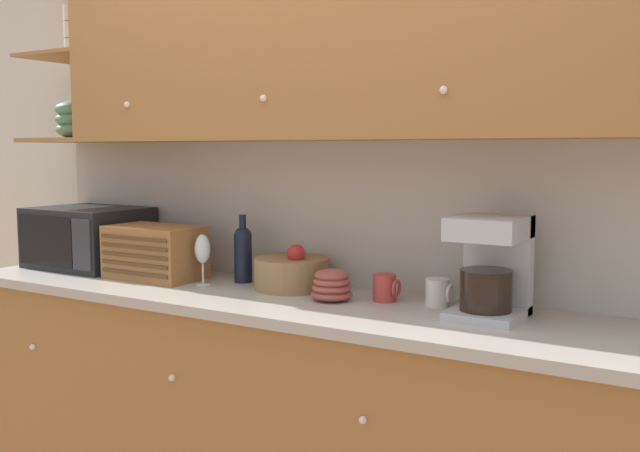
% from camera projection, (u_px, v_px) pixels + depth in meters
% --- Properties ---
extents(wall_back, '(5.64, 0.06, 2.60)m').
position_uv_depth(wall_back, '(351.00, 198.00, 2.95)').
color(wall_back, silver).
rests_on(wall_back, ground_plane).
extents(counter_unit, '(3.26, 0.64, 0.94)m').
position_uv_depth(counter_unit, '(308.00, 417.00, 2.75)').
color(counter_unit, '#A36B38').
rests_on(counter_unit, ground_plane).
extents(backsplash_panel, '(3.24, 0.01, 0.60)m').
position_uv_depth(backsplash_panel, '(346.00, 214.00, 2.93)').
color(backsplash_panel, '#B7B2A8').
rests_on(backsplash_panel, counter_unit).
extents(upper_cabinets, '(3.24, 0.40, 0.85)m').
position_uv_depth(upper_cabinets, '(363.00, 24.00, 2.61)').
color(upper_cabinets, '#A36B38').
rests_on(upper_cabinets, backsplash_panel).
extents(microwave, '(0.52, 0.41, 0.29)m').
position_uv_depth(microwave, '(88.00, 237.00, 3.42)').
color(microwave, black).
rests_on(microwave, counter_unit).
extents(bread_box, '(0.41, 0.25, 0.23)m').
position_uv_depth(bread_box, '(155.00, 252.00, 3.11)').
color(bread_box, '#996033').
rests_on(bread_box, counter_unit).
extents(wine_glass, '(0.07, 0.07, 0.21)m').
position_uv_depth(wine_glass, '(203.00, 251.00, 2.97)').
color(wine_glass, silver).
rests_on(wine_glass, counter_unit).
extents(wine_bottle, '(0.08, 0.08, 0.29)m').
position_uv_depth(wine_bottle, '(243.00, 252.00, 3.03)').
color(wine_bottle, black).
rests_on(wine_bottle, counter_unit).
extents(fruit_basket, '(0.31, 0.31, 0.19)m').
position_uv_depth(fruit_basket, '(292.00, 273.00, 2.89)').
color(fruit_basket, '#937047').
rests_on(fruit_basket, counter_unit).
extents(bowl_stack_on_counter, '(0.16, 0.16, 0.12)m').
position_uv_depth(bowl_stack_on_counter, '(332.00, 286.00, 2.67)').
color(bowl_stack_on_counter, '#9E473D').
rests_on(bowl_stack_on_counter, counter_unit).
extents(mug_blue_second, '(0.10, 0.09, 0.10)m').
position_uv_depth(mug_blue_second, '(385.00, 288.00, 2.65)').
color(mug_blue_second, '#B73D38').
rests_on(mug_blue_second, counter_unit).
extents(mug, '(0.10, 0.09, 0.10)m').
position_uv_depth(mug, '(438.00, 292.00, 2.57)').
color(mug, silver).
rests_on(mug, counter_unit).
extents(coffee_maker, '(0.23, 0.28, 0.34)m').
position_uv_depth(coffee_maker, '(491.00, 266.00, 2.40)').
color(coffee_maker, '#B7B7BC').
rests_on(coffee_maker, counter_unit).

